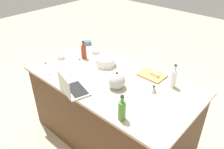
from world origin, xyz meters
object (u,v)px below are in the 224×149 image
object	(u,v)px
cutting_board	(152,75)
kitchen_timer	(154,89)
bottle_olive	(122,110)
ramekin_small	(88,43)
bottle_vinegar	(174,78)
laptop	(72,88)
bottle_soy	(84,51)
mixing_bowl_large	(105,61)
butter_stick_left	(154,74)
ramekin_wide	(96,51)
ramekin_medium	(61,57)
kettle	(117,81)

from	to	relation	value
cutting_board	kitchen_timer	bearing A→B (deg)	125.75
bottle_olive	ramekin_small	distance (m)	1.65
cutting_board	kitchen_timer	distance (m)	0.32
bottle_vinegar	laptop	bearing A→B (deg)	47.60
bottle_soy	cutting_board	distance (m)	0.93
mixing_bowl_large	bottle_olive	distance (m)	0.98
bottle_soy	ramekin_small	bearing A→B (deg)	-48.65
butter_stick_left	kitchen_timer	xyz separation A→B (m)	(-0.16, 0.26, -0.00)
mixing_bowl_large	ramekin_small	xyz separation A→B (m)	(0.62, -0.28, -0.03)
kitchen_timer	butter_stick_left	bearing A→B (deg)	-58.53
butter_stick_left	ramekin_wide	world-z (taller)	same
bottle_vinegar	kitchen_timer	size ratio (longest dim) A/B	3.40
cutting_board	ramekin_small	world-z (taller)	ramekin_small
bottle_olive	ramekin_small	xyz separation A→B (m)	(1.39, -0.89, -0.07)
mixing_bowl_large	cutting_board	size ratio (longest dim) A/B	0.86
bottle_vinegar	kitchen_timer	bearing A→B (deg)	67.49
butter_stick_left	bottle_soy	bearing A→B (deg)	13.35
bottle_vinegar	ramekin_medium	world-z (taller)	bottle_vinegar
laptop	ramekin_medium	size ratio (longest dim) A/B	3.67
laptop	butter_stick_left	size ratio (longest dim) A/B	3.27
butter_stick_left	ramekin_medium	world-z (taller)	butter_stick_left
ramekin_small	kitchen_timer	size ratio (longest dim) A/B	1.42
bottle_vinegar	ramekin_small	distance (m)	1.48
ramekin_wide	kettle	bearing A→B (deg)	150.00
bottle_vinegar	mixing_bowl_large	bearing A→B (deg)	9.04
mixing_bowl_large	bottle_vinegar	xyz separation A→B (m)	(-0.85, -0.13, 0.05)
cutting_board	ramekin_medium	size ratio (longest dim) A/B	2.91
kitchen_timer	bottle_vinegar	bearing A→B (deg)	-112.51
butter_stick_left	laptop	bearing A→B (deg)	60.65
mixing_bowl_large	bottle_olive	size ratio (longest dim) A/B	0.98
bottle_soy	bottle_vinegar	bearing A→B (deg)	-171.18
mixing_bowl_large	kettle	distance (m)	0.50
butter_stick_left	ramekin_wide	bearing A→B (deg)	0.66
bottle_olive	ramekin_wide	size ratio (longest dim) A/B	2.30
ramekin_small	ramekin_medium	size ratio (longest dim) A/B	1.12
mixing_bowl_large	ramekin_small	bearing A→B (deg)	-24.41
kitchen_timer	ramekin_wide	bearing A→B (deg)	-12.86
bottle_soy	ramekin_wide	distance (m)	0.22
bottle_soy	bottle_olive	world-z (taller)	bottle_olive
butter_stick_left	mixing_bowl_large	bearing A→B (deg)	16.11
bottle_vinegar	cutting_board	bearing A→B (deg)	-7.80
kettle	ramekin_small	world-z (taller)	kettle
bottle_soy	kettle	world-z (taller)	bottle_soy
mixing_bowl_large	bottle_soy	distance (m)	0.34
cutting_board	ramekin_wide	distance (m)	0.90
bottle_soy	bottle_olive	xyz separation A→B (m)	(-1.10, 0.55, 0.00)
bottle_soy	cutting_board	world-z (taller)	bottle_soy
laptop	ramekin_medium	world-z (taller)	laptop
laptop	butter_stick_left	bearing A→B (deg)	-119.35
mixing_bowl_large	cutting_board	world-z (taller)	mixing_bowl_large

